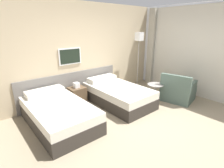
{
  "coord_description": "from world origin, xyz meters",
  "views": [
    {
      "loc": [
        -2.78,
        -2.12,
        2.07
      ],
      "look_at": [
        -0.03,
        1.15,
        0.64
      ],
      "focal_mm": 28.0,
      "sensor_mm": 36.0,
      "label": 1
    }
  ],
  "objects": [
    {
      "name": "wall_headboard",
      "position": [
        -0.04,
        2.24,
        1.3
      ],
      "size": [
        10.0,
        0.1,
        2.7
      ],
      "color": "#C6B28E",
      "rests_on": "ground_plane"
    },
    {
      "name": "nightstand",
      "position": [
        -0.63,
        1.95,
        0.24
      ],
      "size": [
        0.42,
        0.38,
        0.6
      ],
      "color": "brown",
      "rests_on": "ground_plane"
    },
    {
      "name": "bed_near_door",
      "position": [
        -1.49,
        1.23,
        0.25
      ],
      "size": [
        1.1,
        1.94,
        0.62
      ],
      "color": "#332D28",
      "rests_on": "ground_plane"
    },
    {
      "name": "ground_plane",
      "position": [
        0.0,
        0.0,
        0.0
      ],
      "size": [
        16.0,
        16.0,
        0.0
      ],
      "primitive_type": "plane",
      "color": "gray"
    },
    {
      "name": "side_table",
      "position": [
        1.17,
        0.66,
        0.35
      ],
      "size": [
        0.45,
        0.45,
        0.5
      ],
      "color": "gray",
      "rests_on": "ground_plane"
    },
    {
      "name": "floor_lamp",
      "position": [
        1.63,
        1.76,
        1.54
      ],
      "size": [
        0.24,
        0.24,
        1.87
      ],
      "color": "#9E9993",
      "rests_on": "ground_plane"
    },
    {
      "name": "bed_near_window",
      "position": [
        0.23,
        1.23,
        0.25
      ],
      "size": [
        1.1,
        1.94,
        0.62
      ],
      "color": "#332D28",
      "rests_on": "ground_plane"
    },
    {
      "name": "wall_window",
      "position": [
        2.51,
        -0.03,
        1.34
      ],
      "size": [
        0.21,
        4.72,
        2.7
      ],
      "color": "white",
      "rests_on": "ground_plane"
    },
    {
      "name": "armchair",
      "position": [
        1.71,
        0.26,
        0.27
      ],
      "size": [
        0.94,
        0.96,
        0.82
      ],
      "rotation": [
        0.0,
        0.0,
        1.78
      ],
      "color": "#4C6056",
      "rests_on": "ground_plane"
    }
  ]
}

